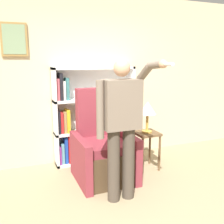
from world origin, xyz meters
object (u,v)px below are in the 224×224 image
Objects in this scene: person_standing at (122,122)px; table_lamp at (148,109)px; armchair at (103,152)px; bookcase at (87,117)px; side_table at (147,141)px.

table_lamp is (0.76, 0.71, -0.02)m from person_standing.
armchair is 0.95m from table_lamp.
armchair is (0.02, -0.71, -0.38)m from bookcase.
person_standing reaches higher than armchair.
armchair is 0.90m from person_standing.
person_standing reaches higher than side_table.
person_standing is at bearing -89.08° from bookcase.
bookcase is at bearing 139.38° from table_lamp.
bookcase is 0.93× the size of person_standing.
side_table is (0.76, 0.71, -0.53)m from person_standing.
person_standing is 3.55× the size of table_lamp.
armchair is at bearing -176.92° from side_table.
person_standing is 1.04m from table_lamp.
person_standing is at bearing -136.65° from side_table.
bookcase is 1.40m from person_standing.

